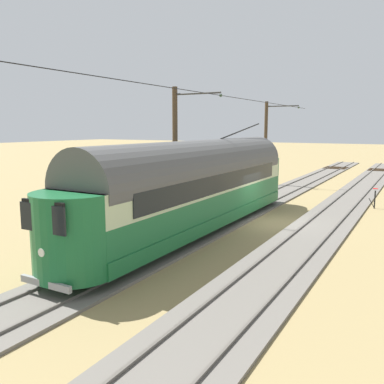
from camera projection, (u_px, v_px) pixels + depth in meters
name	position (u px, v px, depth m)	size (l,w,h in m)	color
ground_plane	(272.00, 223.00, 21.23)	(220.00, 220.00, 0.00)	#937F51
track_streetcar_siding	(322.00, 226.00, 20.31)	(2.80, 80.00, 0.18)	#666059
track_adjacent_siding	(231.00, 216.00, 22.67)	(2.80, 80.00, 0.18)	#666059
vintage_streetcar	(199.00, 184.00, 19.06)	(2.65, 18.25, 4.95)	#196033
catenary_pole_foreground	(266.00, 142.00, 34.52)	(2.90, 0.28, 6.99)	#423323
catenary_pole_mid_near	(176.00, 150.00, 22.07)	(2.90, 0.28, 6.99)	#423323
overhead_wire_run	(226.00, 96.00, 21.02)	(2.70, 32.95, 0.18)	black
switch_stand	(375.00, 197.00, 24.85)	(0.50, 0.30, 1.24)	black
spare_tie_stack	(177.00, 212.00, 22.72)	(2.40, 2.40, 0.54)	#382819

